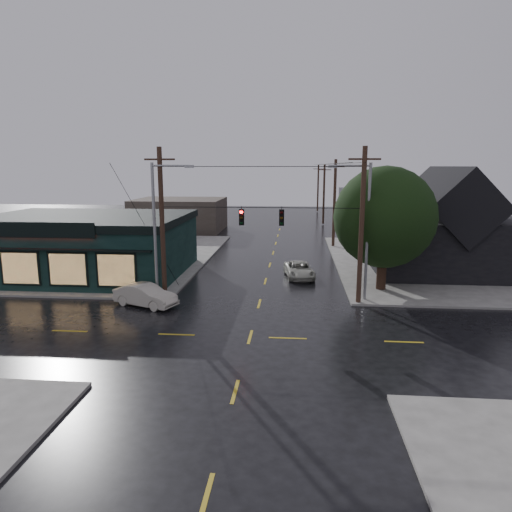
# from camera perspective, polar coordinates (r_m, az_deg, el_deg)

# --- Properties ---
(ground_plane) EXTENTS (160.00, 160.00, 0.00)m
(ground_plane) POSITION_cam_1_polar(r_m,az_deg,el_deg) (24.62, -0.74, -10.09)
(ground_plane) COLOR black
(sidewalk_nw) EXTENTS (28.00, 28.00, 0.15)m
(sidewalk_nw) POSITION_cam_1_polar(r_m,az_deg,el_deg) (49.10, -22.10, -0.03)
(sidewalk_nw) COLOR slate
(sidewalk_nw) RESTS_ON ground
(sidewalk_ne) EXTENTS (28.00, 28.00, 0.15)m
(sidewalk_ne) POSITION_cam_1_polar(r_m,az_deg,el_deg) (47.16, 26.95, -0.86)
(sidewalk_ne) COLOR slate
(sidewalk_ne) RESTS_ON ground
(pizza_shop) EXTENTS (16.30, 12.34, 4.90)m
(pizza_shop) POSITION_cam_1_polar(r_m,az_deg,el_deg) (40.25, -20.54, 1.37)
(pizza_shop) COLOR black
(pizza_shop) RESTS_ON ground
(ne_building) EXTENTS (12.60, 11.60, 8.75)m
(ne_building) POSITION_cam_1_polar(r_m,az_deg,el_deg) (42.02, 22.63, 4.24)
(ne_building) COLOR black
(ne_building) RESTS_ON ground
(corner_tree) EXTENTS (7.19, 7.19, 8.83)m
(corner_tree) POSITION_cam_1_polar(r_m,az_deg,el_deg) (33.55, 15.76, 4.68)
(corner_tree) COLOR black
(corner_tree) RESTS_ON ground
(utility_pole_nw) EXTENTS (2.00, 0.32, 10.15)m
(utility_pole_nw) POSITION_cam_1_polar(r_m,az_deg,el_deg) (31.90, -11.29, -5.29)
(utility_pole_nw) COLOR black
(utility_pole_nw) RESTS_ON ground
(utility_pole_ne) EXTENTS (2.00, 0.32, 10.15)m
(utility_pole_ne) POSITION_cam_1_polar(r_m,az_deg,el_deg) (30.93, 12.64, -5.87)
(utility_pole_ne) COLOR black
(utility_pole_ne) RESTS_ON ground
(utility_pole_far_a) EXTENTS (2.00, 0.32, 9.65)m
(utility_pole_far_a) POSITION_cam_1_polar(r_m,az_deg,el_deg) (51.77, 9.59, 1.10)
(utility_pole_far_a) COLOR black
(utility_pole_far_a) RESTS_ON ground
(utility_pole_far_b) EXTENTS (2.00, 0.32, 9.15)m
(utility_pole_far_b) POSITION_cam_1_polar(r_m,az_deg,el_deg) (71.50, 8.37, 3.91)
(utility_pole_far_b) COLOR black
(utility_pole_far_b) RESTS_ON ground
(utility_pole_far_c) EXTENTS (2.00, 0.32, 9.15)m
(utility_pole_far_c) POSITION_cam_1_polar(r_m,az_deg,el_deg) (91.35, 7.68, 5.49)
(utility_pole_far_c) COLOR black
(utility_pole_far_c) RESTS_ON ground
(span_signal_assembly) EXTENTS (13.00, 0.48, 1.23)m
(span_signal_assembly) POSITION_cam_1_polar(r_m,az_deg,el_deg) (29.58, 0.69, 4.91)
(span_signal_assembly) COLOR black
(span_signal_assembly) RESTS_ON ground
(streetlight_nw) EXTENTS (5.40, 0.30, 9.15)m
(streetlight_nw) POSITION_cam_1_polar(r_m,az_deg,el_deg) (31.34, -12.17, -5.63)
(streetlight_nw) COLOR gray
(streetlight_nw) RESTS_ON ground
(streetlight_ne) EXTENTS (5.40, 0.30, 9.15)m
(streetlight_ne) POSITION_cam_1_polar(r_m,az_deg,el_deg) (31.67, 13.38, -5.50)
(streetlight_ne) COLOR gray
(streetlight_ne) RESTS_ON ground
(bg_building_west) EXTENTS (12.00, 10.00, 4.40)m
(bg_building_west) POSITION_cam_1_polar(r_m,az_deg,el_deg) (65.26, -9.51, 5.13)
(bg_building_west) COLOR #383029
(bg_building_west) RESTS_ON ground
(bg_building_east) EXTENTS (14.00, 12.00, 5.60)m
(bg_building_east) POSITION_cam_1_polar(r_m,az_deg,el_deg) (69.45, 16.46, 5.68)
(bg_building_east) COLOR #28292E
(bg_building_east) RESTS_ON ground
(sedan_cream) EXTENTS (4.58, 3.01, 1.43)m
(sedan_cream) POSITION_cam_1_polar(r_m,az_deg,el_deg) (30.44, -13.66, -4.80)
(sedan_cream) COLOR #B9B3A2
(sedan_cream) RESTS_ON ground
(suv_silver) EXTENTS (2.76, 4.82, 1.26)m
(suv_silver) POSITION_cam_1_polar(r_m,az_deg,el_deg) (37.23, 5.43, -1.74)
(suv_silver) COLOR #AFB0A2
(suv_silver) RESTS_ON ground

